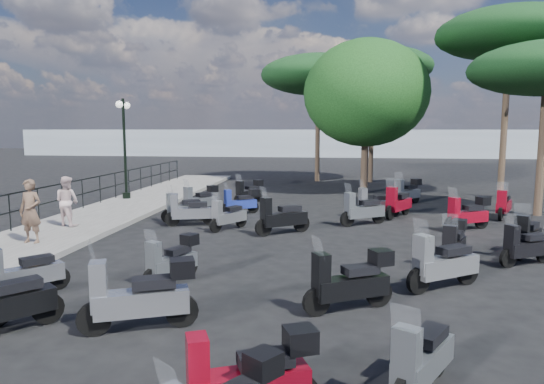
# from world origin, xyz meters

# --- Properties ---
(ground) EXTENTS (120.00, 120.00, 0.00)m
(ground) POSITION_xyz_m (0.00, 0.00, 0.00)
(ground) COLOR black
(ground) RESTS_ON ground
(sidewalk) EXTENTS (3.00, 30.00, 0.15)m
(sidewalk) POSITION_xyz_m (-6.50, 3.00, 0.07)
(sidewalk) COLOR #605D5B
(sidewalk) RESTS_ON ground
(railing) EXTENTS (0.04, 26.04, 1.10)m
(railing) POSITION_xyz_m (-7.80, 2.80, 0.90)
(railing) COLOR black
(railing) RESTS_ON sidewalk
(lamp_post_2) EXTENTS (0.40, 1.24, 4.22)m
(lamp_post_2) POSITION_xyz_m (-7.31, 7.58, 2.56)
(lamp_post_2) COLOR black
(lamp_post_2) RESTS_ON sidewalk
(woman) EXTENTS (0.63, 0.43, 1.67)m
(woman) POSITION_xyz_m (-6.27, -0.54, 0.99)
(woman) COLOR brown
(woman) RESTS_ON sidewalk
(pedestrian_far) EXTENTS (0.87, 0.76, 1.53)m
(pedestrian_far) POSITION_xyz_m (-6.55, 1.67, 0.92)
(pedestrian_far) COLOR beige
(pedestrian_far) RESTS_ON sidewalk
(scooter_0) EXTENTS (1.20, 1.42, 1.39)m
(scooter_0) POSITION_xyz_m (-3.38, -5.60, 0.48)
(scooter_0) COLOR black
(scooter_0) RESTS_ON ground
(scooter_2) EXTENTS (1.09, 1.27, 1.26)m
(scooter_2) POSITION_xyz_m (-4.12, -3.99, 0.44)
(scooter_2) COLOR black
(scooter_2) RESTS_ON ground
(scooter_3) EXTENTS (1.48, 0.88, 1.28)m
(scooter_3) POSITION_xyz_m (-3.44, 3.47, 0.45)
(scooter_3) COLOR black
(scooter_3) RESTS_ON ground
(scooter_4) EXTENTS (0.94, 1.34, 1.23)m
(scooter_4) POSITION_xyz_m (-1.69, 2.41, 0.43)
(scooter_4) COLOR black
(scooter_4) RESTS_ON ground
(scooter_5) EXTENTS (1.15, 1.38, 1.31)m
(scooter_5) POSITION_xyz_m (-3.39, 5.26, 0.49)
(scooter_5) COLOR black
(scooter_5) RESTS_ON ground
(scooter_7) EXTENTS (1.73, 0.94, 1.46)m
(scooter_7) POSITION_xyz_m (-1.36, -5.18, 0.55)
(scooter_7) COLOR black
(scooter_7) RESTS_ON ground
(scooter_8) EXTENTS (0.83, 1.40, 1.20)m
(scooter_8) POSITION_xyz_m (-1.68, -2.80, 0.45)
(scooter_8) COLOR black
(scooter_8) RESTS_ON ground
(scooter_9) EXTENTS (1.65, 0.69, 1.34)m
(scooter_9) POSITION_xyz_m (-3.04, 2.85, 0.46)
(scooter_9) COLOR black
(scooter_9) RESTS_ON ground
(scooter_10) EXTENTS (1.32, 0.97, 1.19)m
(scooter_10) POSITION_xyz_m (-1.85, 5.17, 0.45)
(scooter_10) COLOR black
(scooter_10) RESTS_ON ground
(scooter_11) EXTENTS (1.07, 1.36, 1.26)m
(scooter_11) POSITION_xyz_m (-2.00, 7.76, 0.48)
(scooter_11) COLOR black
(scooter_11) RESTS_ON ground
(scooter_13) EXTENTS (1.54, 0.86, 1.30)m
(scooter_13) POSITION_xyz_m (0.71, -7.28, 0.49)
(scooter_13) COLOR black
(scooter_13) RESTS_ON ground
(scooter_14) EXTENTS (1.56, 0.99, 1.36)m
(scooter_14) POSITION_xyz_m (1.87, -3.92, 0.51)
(scooter_14) COLOR black
(scooter_14) RESTS_ON ground
(scooter_15) EXTENTS (1.53, 1.06, 1.39)m
(scooter_15) POSITION_xyz_m (2.48, 3.71, 0.48)
(scooter_15) COLOR black
(scooter_15) RESTS_ON ground
(scooter_16) EXTENTS (1.54, 1.16, 1.44)m
(scooter_16) POSITION_xyz_m (0.03, 2.00, 0.50)
(scooter_16) COLOR black
(scooter_16) RESTS_ON ground
(scooter_17) EXTENTS (1.65, 0.78, 1.36)m
(scooter_17) POSITION_xyz_m (3.01, 5.13, 0.47)
(scooter_17) COLOR black
(scooter_17) RESTS_ON ground
(scooter_19) EXTENTS (0.92, 1.41, 1.26)m
(scooter_19) POSITION_xyz_m (2.62, -6.51, 0.44)
(scooter_19) COLOR black
(scooter_19) RESTS_ON ground
(scooter_20) EXTENTS (1.57, 1.13, 1.44)m
(scooter_20) POSITION_xyz_m (3.68, -2.54, 0.50)
(scooter_20) COLOR black
(scooter_20) RESTS_ON ground
(scooter_21) EXTENTS (1.41, 0.88, 1.24)m
(scooter_21) POSITION_xyz_m (5.94, -0.55, 0.43)
(scooter_21) COLOR black
(scooter_21) RESTS_ON ground
(scooter_22) EXTENTS (1.07, 1.60, 1.44)m
(scooter_22) POSITION_xyz_m (3.78, 5.27, 0.50)
(scooter_22) COLOR black
(scooter_22) RESTS_ON ground
(scooter_23) EXTENTS (1.29, 1.37, 1.37)m
(scooter_23) POSITION_xyz_m (4.53, 8.33, 0.52)
(scooter_23) COLOR black
(scooter_23) RESTS_ON ground
(scooter_26) EXTENTS (0.84, 1.49, 1.27)m
(scooter_26) POSITION_xyz_m (4.34, -0.63, 0.48)
(scooter_26) COLOR black
(scooter_26) RESTS_ON ground
(scooter_27) EXTENTS (1.06, 1.48, 1.37)m
(scooter_27) POSITION_xyz_m (6.29, 0.38, 0.47)
(scooter_27) COLOR black
(scooter_27) RESTS_ON ground
(scooter_28) EXTENTS (1.53, 1.00, 1.34)m
(scooter_28) POSITION_xyz_m (5.65, 3.33, 0.51)
(scooter_28) COLOR black
(scooter_28) RESTS_ON ground
(scooter_29) EXTENTS (0.89, 1.54, 1.32)m
(scooter_29) POSITION_xyz_m (7.42, 5.58, 0.46)
(scooter_29) COLOR black
(scooter_29) RESTS_ON ground
(broadleaf_tree) EXTENTS (5.95, 5.95, 7.32)m
(broadleaf_tree) POSITION_xyz_m (2.97, 11.74, 4.78)
(broadleaf_tree) COLOR #38281E
(broadleaf_tree) RESTS_ON ground
(pine_0) EXTENTS (6.72, 6.72, 7.76)m
(pine_0) POSITION_xyz_m (3.62, 16.83, 6.57)
(pine_0) COLOR #38281E
(pine_0) RESTS_ON ground
(pine_1) EXTENTS (6.37, 6.37, 8.36)m
(pine_1) POSITION_xyz_m (9.07, 11.11, 7.22)
(pine_1) COLOR #38281E
(pine_1) RESTS_ON ground
(pine_2) EXTENTS (6.77, 6.77, 7.42)m
(pine_2) POSITION_xyz_m (0.49, 16.98, 6.22)
(pine_2) COLOR #38281E
(pine_2) RESTS_ON ground
(distant_hills) EXTENTS (70.00, 8.00, 3.00)m
(distant_hills) POSITION_xyz_m (0.00, 45.00, 1.50)
(distant_hills) COLOR gray
(distant_hills) RESTS_ON ground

